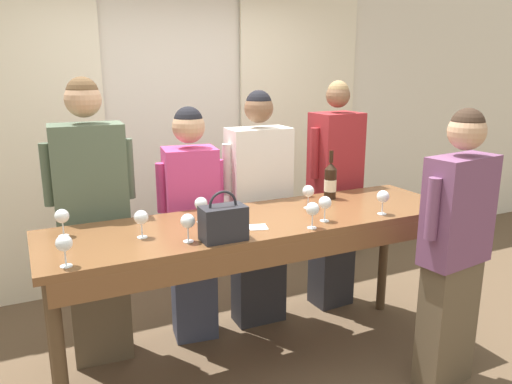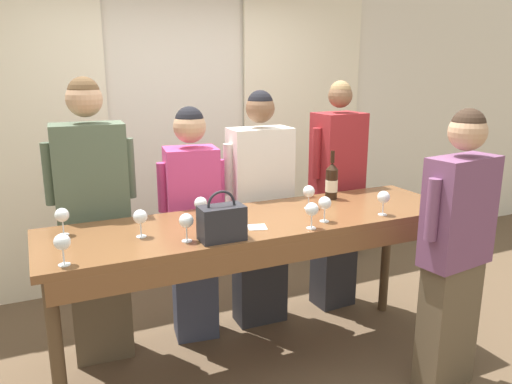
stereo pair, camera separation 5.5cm
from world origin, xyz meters
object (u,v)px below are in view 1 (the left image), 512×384
object	(u,v)px
guest_striped_shirt	(334,195)
potted_plant	(344,222)
guest_olive_jacket	(93,222)
host_pouring	(455,248)
tasting_bar	(263,238)
wine_glass_center_mid	(188,222)
wine_glass_center_right	(62,217)
wine_glass_back_right	(64,244)
guest_pink_top	(192,223)
wine_glass_back_mid	(383,197)
wine_glass_front_right	(325,203)
wine_glass_back_left	(141,218)
handbag	(223,222)
wine_glass_front_mid	(308,192)
wine_bottle	(330,181)
wine_glass_front_left	(313,209)
guest_cream_sweater	(259,209)
wine_glass_center_left	(201,204)

from	to	relation	value
guest_striped_shirt	potted_plant	bearing A→B (deg)	49.41
guest_olive_jacket	host_pouring	world-z (taller)	guest_olive_jacket
tasting_bar	wine_glass_center_mid	xyz separation A→B (m)	(-0.53, -0.18, 0.23)
wine_glass_center_mid	guest_olive_jacket	size ratio (longest dim) A/B	0.08
tasting_bar	wine_glass_center_right	bearing A→B (deg)	169.70
wine_glass_back_right	guest_olive_jacket	distance (m)	0.89
tasting_bar	guest_pink_top	size ratio (longest dim) A/B	1.57
wine_glass_back_mid	guest_olive_jacket	bearing A→B (deg)	153.67
wine_glass_front_right	wine_glass_back_mid	bearing A→B (deg)	-5.05
wine_glass_center_mid	wine_glass_back_left	distance (m)	0.27
wine_glass_front_right	guest_pink_top	bearing A→B (deg)	126.81
wine_glass_center_mid	guest_olive_jacket	world-z (taller)	guest_olive_jacket
wine_glass_center_right	guest_olive_jacket	size ratio (longest dim) A/B	0.08
wine_glass_center_mid	wine_glass_back_mid	distance (m)	1.26
wine_glass_center_right	handbag	bearing A→B (deg)	-29.65
host_pouring	potted_plant	bearing A→B (deg)	70.91
wine_glass_center_mid	guest_pink_top	world-z (taller)	guest_pink_top
wine_glass_center_right	wine_glass_front_mid	bearing A→B (deg)	-4.10
wine_bottle	guest_pink_top	world-z (taller)	guest_pink_top
wine_glass_front_left	wine_glass_center_mid	size ratio (longest dim) A/B	1.00
wine_glass_back_left	guest_olive_jacket	size ratio (longest dim) A/B	0.08
guest_pink_top	wine_glass_back_mid	bearing A→B (deg)	-39.44
guest_olive_jacket	guest_cream_sweater	xyz separation A→B (m)	(1.17, -0.00, -0.06)
potted_plant	guest_cream_sweater	bearing A→B (deg)	-148.49
wine_glass_center_right	potted_plant	distance (m)	3.15
wine_bottle	wine_glass_center_right	world-z (taller)	wine_bottle
wine_glass_front_mid	wine_glass_center_right	size ratio (longest dim) A/B	1.00
tasting_bar	wine_bottle	size ratio (longest dim) A/B	7.67
guest_striped_shirt	host_pouring	size ratio (longest dim) A/B	1.07
wine_glass_center_left	wine_glass_back_left	distance (m)	0.40
tasting_bar	potted_plant	size ratio (longest dim) A/B	4.04
wine_glass_front_mid	wine_glass_center_left	bearing A→B (deg)	178.59
wine_glass_center_right	potted_plant	size ratio (longest dim) A/B	0.24
guest_olive_jacket	host_pouring	size ratio (longest dim) A/B	1.10
handbag	wine_glass_back_left	distance (m)	0.45
guest_pink_top	guest_cream_sweater	world-z (taller)	guest_cream_sweater
wine_glass_front_mid	guest_olive_jacket	distance (m)	1.39
wine_glass_front_mid	wine_glass_back_mid	size ratio (longest dim) A/B	1.00
wine_glass_back_right	guest_cream_sweater	bearing A→B (deg)	30.80
guest_pink_top	guest_cream_sweater	xyz separation A→B (m)	(0.52, -0.00, 0.03)
wine_glass_back_left	guest_striped_shirt	bearing A→B (deg)	19.62
wine_glass_back_left	wine_glass_back_mid	world-z (taller)	same
host_pouring	potted_plant	world-z (taller)	host_pouring
wine_glass_center_mid	wine_glass_back_left	world-z (taller)	same
wine_bottle	wine_glass_center_mid	distance (m)	1.26
wine_glass_front_right	host_pouring	distance (m)	0.80
tasting_bar	wine_glass_front_right	distance (m)	0.44
wine_glass_center_mid	wine_glass_front_right	bearing A→B (deg)	-0.68
wine_glass_front_left	guest_olive_jacket	xyz separation A→B (m)	(-1.10, 0.86, -0.17)
wine_glass_center_mid	wine_glass_back_left	bearing A→B (deg)	139.96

